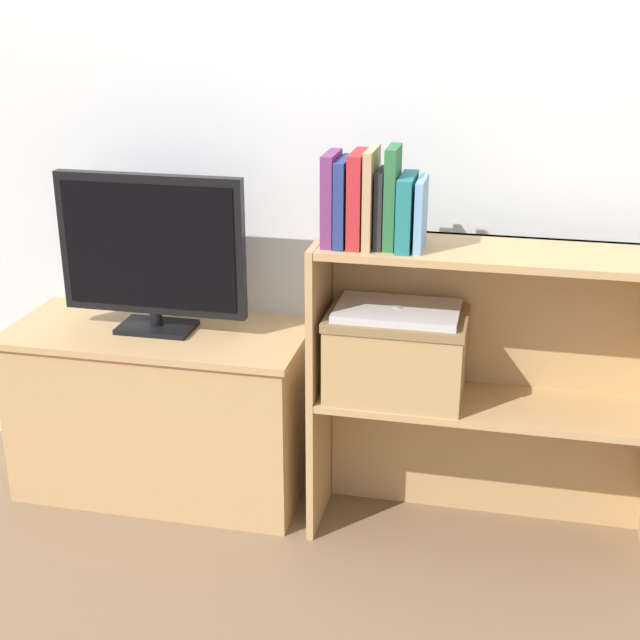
# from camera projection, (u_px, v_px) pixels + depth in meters

# --- Properties ---
(ground_plane) EXTENTS (16.00, 16.00, 0.00)m
(ground_plane) POSITION_uv_depth(u_px,v_px,m) (310.00, 540.00, 2.55)
(ground_plane) COLOR brown
(wall_back) EXTENTS (10.00, 0.05, 2.40)m
(wall_back) POSITION_uv_depth(u_px,v_px,m) (342.00, 94.00, 2.51)
(wall_back) COLOR silver
(wall_back) RESTS_ON ground_plane
(tv_stand) EXTENTS (0.89, 0.42, 0.53)m
(tv_stand) POSITION_uv_depth(u_px,v_px,m) (163.00, 409.00, 2.74)
(tv_stand) COLOR tan
(tv_stand) RESTS_ON ground_plane
(tv) EXTENTS (0.56, 0.14, 0.47)m
(tv) POSITION_uv_depth(u_px,v_px,m) (151.00, 250.00, 2.55)
(tv) COLOR black
(tv) RESTS_ON tv_stand
(bookshelf_lower_tier) EXTENTS (0.95, 0.28, 0.43)m
(bookshelf_lower_tier) POSITION_uv_depth(u_px,v_px,m) (484.00, 441.00, 2.54)
(bookshelf_lower_tier) COLOR tan
(bookshelf_lower_tier) RESTS_ON ground_plane
(bookshelf_upper_tier) EXTENTS (0.95, 0.28, 0.43)m
(bookshelf_upper_tier) POSITION_uv_depth(u_px,v_px,m) (495.00, 300.00, 2.38)
(bookshelf_upper_tier) COLOR tan
(bookshelf_upper_tier) RESTS_ON bookshelf_lower_tier
(book_plum) EXTENTS (0.03, 0.14, 0.24)m
(book_plum) POSITION_uv_depth(u_px,v_px,m) (331.00, 198.00, 2.29)
(book_plum) COLOR #6B2D66
(book_plum) RESTS_ON bookshelf_upper_tier
(book_navy) EXTENTS (0.03, 0.15, 0.22)m
(book_navy) POSITION_uv_depth(u_px,v_px,m) (344.00, 202.00, 2.29)
(book_navy) COLOR navy
(book_navy) RESTS_ON bookshelf_upper_tier
(book_crimson) EXTENTS (0.04, 0.15, 0.24)m
(book_crimson) POSITION_uv_depth(u_px,v_px,m) (358.00, 199.00, 2.28)
(book_crimson) COLOR #B22328
(book_crimson) RESTS_ON bookshelf_upper_tier
(book_tan) EXTENTS (0.02, 0.16, 0.25)m
(book_tan) POSITION_uv_depth(u_px,v_px,m) (371.00, 198.00, 2.27)
(book_tan) COLOR tan
(book_tan) RESTS_ON bookshelf_upper_tier
(book_charcoal) EXTENTS (0.02, 0.12, 0.20)m
(book_charcoal) POSITION_uv_depth(u_px,v_px,m) (381.00, 208.00, 2.27)
(book_charcoal) COLOR #232328
(book_charcoal) RESTS_ON bookshelf_upper_tier
(book_forest) EXTENTS (0.03, 0.12, 0.26)m
(book_forest) POSITION_uv_depth(u_px,v_px,m) (392.00, 197.00, 2.25)
(book_forest) COLOR #286638
(book_forest) RESTS_ON bookshelf_upper_tier
(book_teal) EXTENTS (0.04, 0.16, 0.19)m
(book_teal) POSITION_uv_depth(u_px,v_px,m) (407.00, 212.00, 2.26)
(book_teal) COLOR #1E7075
(book_teal) RESTS_ON bookshelf_upper_tier
(book_skyblue) EXTENTS (0.02, 0.14, 0.18)m
(book_skyblue) POSITION_uv_depth(u_px,v_px,m) (421.00, 214.00, 2.25)
(book_skyblue) COLOR #709ECC
(book_skyblue) RESTS_ON bookshelf_upper_tier
(storage_basket_left) EXTENTS (0.38, 0.24, 0.24)m
(storage_basket_left) POSITION_uv_depth(u_px,v_px,m) (396.00, 352.00, 2.42)
(storage_basket_left) COLOR tan
(storage_basket_left) RESTS_ON bookshelf_lower_tier
(laptop) EXTENTS (0.33, 0.21, 0.02)m
(laptop) POSITION_uv_depth(u_px,v_px,m) (397.00, 311.00, 2.38)
(laptop) COLOR #BCBCC1
(laptop) RESTS_ON storage_basket_left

